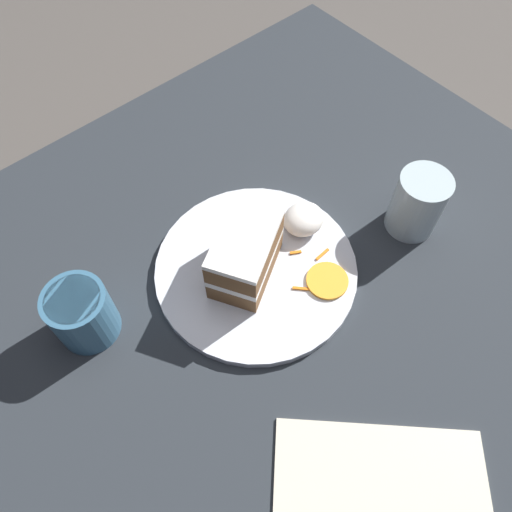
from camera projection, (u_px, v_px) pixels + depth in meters
ground_plane at (301, 285)px, 0.78m from camera, size 6.00×6.00×0.00m
dining_table at (302, 280)px, 0.76m from camera, size 0.99×0.97×0.04m
plate at (256, 269)px, 0.74m from camera, size 0.30×0.30×0.01m
cake_slice at (245, 254)px, 0.70m from camera, size 0.14×0.12×0.09m
cream_dollop at (304, 219)px, 0.76m from camera, size 0.06×0.06×0.04m
orange_garnish at (327, 281)px, 0.72m from camera, size 0.06×0.06×0.00m
carrot_shreds_scatter at (296, 253)px, 0.75m from camera, size 0.09×0.18×0.00m
drinking_glass at (416, 206)px, 0.76m from camera, size 0.08×0.08×0.10m
coffee_mug at (81, 313)px, 0.66m from camera, size 0.08×0.08×0.09m
menu_card at (381, 479)px, 0.60m from camera, size 0.27×0.27×0.00m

